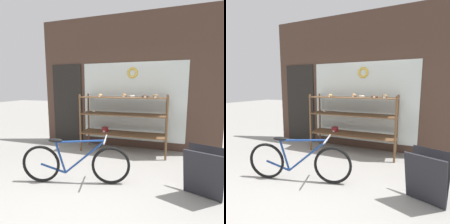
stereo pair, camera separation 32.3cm
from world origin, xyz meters
The scene contains 5 objects.
ground_plane centered at (0.00, 0.00, 0.00)m, with size 30.00×30.00×0.00m, color gray.
storefront_facade centered at (-0.05, 2.54, 1.56)m, with size 4.44×0.13×3.23m.
display_case centered at (0.05, 2.15, 0.85)m, with size 1.98×0.52×1.36m.
bicycle centered at (-0.36, 0.60, 0.33)m, with size 1.68×0.55×0.74m.
sandwich_board centered at (1.50, 0.78, 0.35)m, with size 0.58×0.52×0.68m.
Camera 1 is at (0.93, -1.73, 1.51)m, focal length 28.00 mm.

